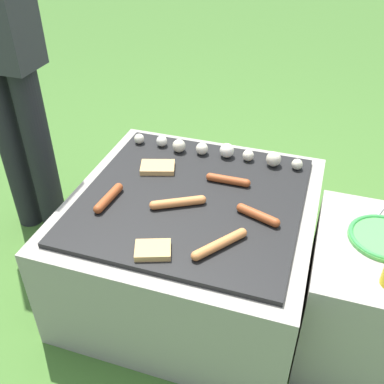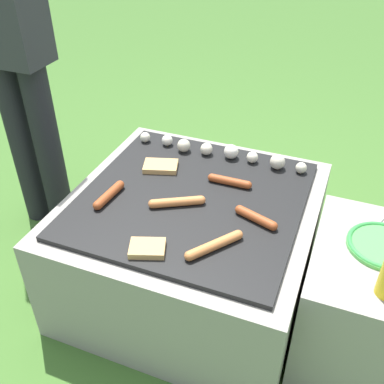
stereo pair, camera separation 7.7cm
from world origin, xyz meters
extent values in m
plane|color=#3D6628|center=(0.00, 0.00, 0.00)|extent=(14.00, 14.00, 0.00)
cube|color=gray|center=(0.00, 0.00, 0.21)|extent=(0.85, 0.85, 0.43)
cube|color=black|center=(0.00, 0.00, 0.43)|extent=(0.74, 0.74, 0.02)
cube|color=gray|center=(0.63, -0.06, 0.22)|extent=(0.39, 0.50, 0.44)
cylinder|color=black|center=(-0.86, 0.16, 0.38)|extent=(0.11, 0.11, 0.76)
cylinder|color=black|center=(-0.72, 0.16, 0.38)|extent=(0.11, 0.11, 0.76)
cylinder|color=#93421E|center=(-0.26, -0.11, 0.46)|extent=(0.04, 0.14, 0.03)
sphere|color=#93421E|center=(-0.26, -0.05, 0.46)|extent=(0.03, 0.03, 0.03)
sphere|color=#93421E|center=(-0.27, -0.18, 0.46)|extent=(0.03, 0.03, 0.03)
cylinder|color=#C6753D|center=(-0.03, -0.06, 0.46)|extent=(0.16, 0.11, 0.03)
sphere|color=#C6753D|center=(0.04, -0.02, 0.46)|extent=(0.03, 0.03, 0.03)
sphere|color=#C6753D|center=(-0.10, -0.10, 0.46)|extent=(0.03, 0.03, 0.03)
cylinder|color=#C6753D|center=(0.16, -0.22, 0.46)|extent=(0.13, 0.16, 0.03)
sphere|color=#C6753D|center=(0.21, -0.15, 0.46)|extent=(0.03, 0.03, 0.03)
sphere|color=#C6753D|center=(0.11, -0.29, 0.46)|extent=(0.03, 0.03, 0.03)
cylinder|color=#93421E|center=(0.24, -0.05, 0.46)|extent=(0.13, 0.07, 0.03)
sphere|color=#93421E|center=(0.18, -0.03, 0.46)|extent=(0.03, 0.03, 0.03)
sphere|color=#93421E|center=(0.30, -0.07, 0.46)|extent=(0.03, 0.03, 0.03)
cylinder|color=#93421E|center=(0.10, 0.12, 0.46)|extent=(0.14, 0.03, 0.03)
sphere|color=#93421E|center=(0.17, 0.12, 0.46)|extent=(0.03, 0.03, 0.03)
sphere|color=#93421E|center=(0.03, 0.12, 0.46)|extent=(0.03, 0.03, 0.03)
cube|color=tan|center=(-0.18, 0.12, 0.45)|extent=(0.15, 0.12, 0.02)
cube|color=tan|center=(-0.02, -0.30, 0.45)|extent=(0.13, 0.11, 0.02)
sphere|color=beige|center=(-0.32, 0.29, 0.46)|extent=(0.04, 0.04, 0.04)
sphere|color=silver|center=(-0.23, 0.30, 0.47)|extent=(0.04, 0.04, 0.04)
sphere|color=beige|center=(-0.14, 0.27, 0.47)|extent=(0.05, 0.05, 0.05)
sphere|color=beige|center=(-0.05, 0.29, 0.47)|extent=(0.05, 0.05, 0.05)
sphere|color=silver|center=(0.05, 0.29, 0.47)|extent=(0.06, 0.06, 0.06)
sphere|color=beige|center=(0.13, 0.29, 0.47)|extent=(0.04, 0.04, 0.04)
sphere|color=beige|center=(0.23, 0.29, 0.47)|extent=(0.06, 0.06, 0.06)
sphere|color=beige|center=(0.32, 0.29, 0.46)|extent=(0.04, 0.04, 0.04)
cylinder|color=#4CB24C|center=(0.63, -0.03, 0.45)|extent=(0.21, 0.21, 0.01)
torus|color=#338C3F|center=(0.63, -0.03, 0.45)|extent=(0.21, 0.21, 0.01)
cylinder|color=silver|center=(0.62, 0.11, 0.45)|extent=(0.07, 0.17, 0.01)
camera|label=1|loc=(0.39, -1.19, 1.37)|focal=42.00mm
camera|label=2|loc=(0.46, -1.16, 1.37)|focal=42.00mm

